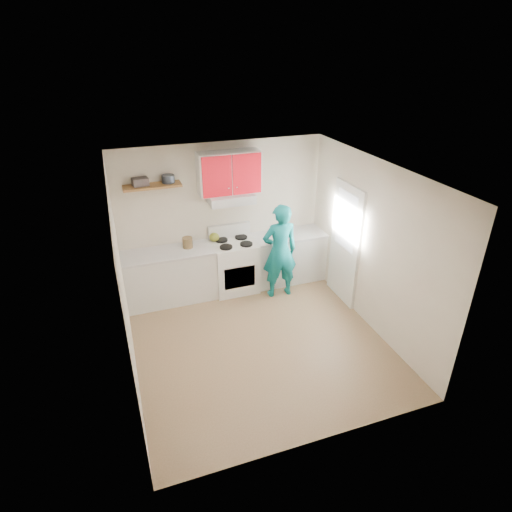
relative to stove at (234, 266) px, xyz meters
name	(u,v)px	position (x,y,z in m)	size (l,w,h in m)	color
floor	(259,341)	(-0.10, -1.57, -0.46)	(3.80, 3.80, 0.00)	brown
ceiling	(259,172)	(-0.10, -1.57, 2.14)	(3.60, 3.80, 0.04)	white
back_wall	(222,216)	(-0.10, 0.32, 0.84)	(3.60, 0.04, 2.60)	beige
front_wall	(323,351)	(-0.10, -3.47, 0.84)	(3.60, 0.04, 2.60)	beige
left_wall	(123,288)	(-1.90, -1.57, 0.84)	(0.04, 3.80, 2.60)	beige
right_wall	(372,246)	(1.70, -1.57, 0.84)	(0.04, 3.80, 2.60)	beige
door	(345,244)	(1.68, -0.88, 0.56)	(0.05, 0.85, 2.05)	white
door_glass	(346,221)	(1.65, -0.88, 0.99)	(0.01, 0.55, 0.95)	white
counter_left	(170,276)	(-1.14, 0.02, -0.01)	(1.52, 0.60, 0.90)	silver
counter_right	(287,257)	(1.04, 0.02, -0.01)	(1.32, 0.60, 0.90)	silver
stove	(234,266)	(0.00, 0.00, 0.00)	(0.76, 0.65, 0.92)	white
range_hood	(231,198)	(0.00, 0.10, 1.24)	(0.76, 0.44, 0.15)	silver
upper_cabinets	(229,173)	(0.00, 0.16, 1.66)	(1.02, 0.33, 0.70)	red
shelf	(152,186)	(-1.25, 0.18, 1.56)	(0.90, 0.30, 0.04)	brown
books	(140,182)	(-1.42, 0.20, 1.64)	(0.24, 0.17, 0.12)	#3D3637
tin	(168,179)	(-0.99, 0.21, 1.64)	(0.20, 0.20, 0.12)	#333D4C
kettle	(214,237)	(-0.30, 0.18, 0.54)	(0.18, 0.18, 0.15)	olive
crock	(188,243)	(-0.79, 0.07, 0.54)	(0.17, 0.17, 0.21)	#48371F
cutting_board	(273,240)	(0.70, -0.08, 0.45)	(0.32, 0.24, 0.02)	olive
silicone_mat	(310,234)	(1.43, -0.06, 0.44)	(0.27, 0.23, 0.01)	red
person	(280,251)	(0.68, -0.44, 0.39)	(0.62, 0.41, 1.69)	#0C6E73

